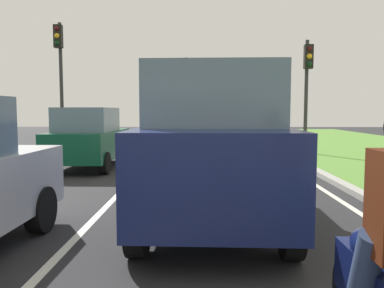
{
  "coord_description": "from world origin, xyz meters",
  "views": [
    {
      "loc": [
        0.94,
        3.21,
        1.69
      ],
      "look_at": [
        0.83,
        8.89,
        1.2
      ],
      "focal_mm": 36.16,
      "sensor_mm": 36.0,
      "label": 1
    }
  ],
  "objects_px": {
    "car_suv_ahead": "(213,145)",
    "traffic_light_far_median": "(186,84)",
    "car_hatchback_far": "(89,138)",
    "traffic_light_near_right": "(307,77)",
    "traffic_light_overhead_left": "(60,64)"
  },
  "relations": [
    {
      "from": "car_suv_ahead",
      "to": "traffic_light_far_median",
      "type": "height_order",
      "value": "traffic_light_far_median"
    },
    {
      "from": "car_hatchback_far",
      "to": "traffic_light_near_right",
      "type": "bearing_deg",
      "value": 26.56
    },
    {
      "from": "traffic_light_far_median",
      "to": "traffic_light_near_right",
      "type": "bearing_deg",
      "value": -58.02
    },
    {
      "from": "car_suv_ahead",
      "to": "traffic_light_overhead_left",
      "type": "bearing_deg",
      "value": 122.17
    },
    {
      "from": "car_hatchback_far",
      "to": "traffic_light_far_median",
      "type": "bearing_deg",
      "value": 78.51
    },
    {
      "from": "traffic_light_overhead_left",
      "to": "car_hatchback_far",
      "type": "bearing_deg",
      "value": -61.04
    },
    {
      "from": "car_hatchback_far",
      "to": "traffic_light_overhead_left",
      "type": "bearing_deg",
      "value": 119.76
    },
    {
      "from": "car_suv_ahead",
      "to": "traffic_light_near_right",
      "type": "relative_size",
      "value": 1.04
    },
    {
      "from": "traffic_light_near_right",
      "to": "traffic_light_overhead_left",
      "type": "xyz_separation_m",
      "value": [
        -9.71,
        0.68,
        0.59
      ]
    },
    {
      "from": "traffic_light_near_right",
      "to": "traffic_light_overhead_left",
      "type": "relative_size",
      "value": 0.84
    },
    {
      "from": "traffic_light_overhead_left",
      "to": "traffic_light_far_median",
      "type": "height_order",
      "value": "traffic_light_overhead_left"
    },
    {
      "from": "traffic_light_near_right",
      "to": "traffic_light_far_median",
      "type": "distance_m",
      "value": 9.23
    },
    {
      "from": "car_suv_ahead",
      "to": "car_hatchback_far",
      "type": "relative_size",
      "value": 1.22
    },
    {
      "from": "car_suv_ahead",
      "to": "car_hatchback_far",
      "type": "bearing_deg",
      "value": 123.51
    },
    {
      "from": "traffic_light_near_right",
      "to": "traffic_light_overhead_left",
      "type": "distance_m",
      "value": 9.75
    }
  ]
}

